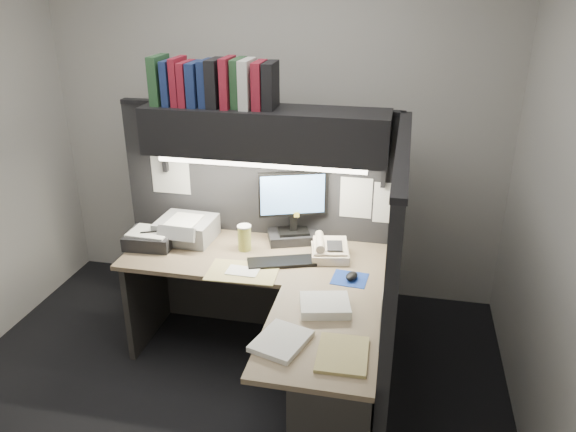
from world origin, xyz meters
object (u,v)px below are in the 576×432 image
(desk, at_px, (287,350))
(coffee_cup, at_px, (244,238))
(keyboard, at_px, (282,262))
(telephone, at_px, (330,251))
(overhead_shelf, at_px, (265,132))
(printer, at_px, (187,229))
(monitor, at_px, (293,214))
(notebook_stack, at_px, (151,239))

(desk, relative_size, coffee_cup, 10.41)
(keyboard, distance_m, telephone, 0.32)
(desk, relative_size, keyboard, 3.97)
(desk, distance_m, overhead_shelf, 1.33)
(coffee_cup, bearing_deg, telephone, 0.47)
(desk, distance_m, keyboard, 0.59)
(coffee_cup, height_order, printer, coffee_cup)
(keyboard, bearing_deg, printer, 143.30)
(coffee_cup, bearing_deg, keyboard, -26.59)
(telephone, height_order, coffee_cup, coffee_cup)
(monitor, xyz_separation_m, coffee_cup, (-0.29, -0.19, -0.12))
(desk, bearing_deg, printer, 140.51)
(desk, bearing_deg, notebook_stack, 152.13)
(overhead_shelf, xyz_separation_m, coffee_cup, (-0.12, -0.13, -0.69))
(keyboard, bearing_deg, telephone, 7.19)
(telephone, bearing_deg, notebook_stack, 172.47)
(monitor, distance_m, notebook_stack, 0.97)
(keyboard, bearing_deg, overhead_shelf, 101.66)
(desk, bearing_deg, coffee_cup, 123.77)
(coffee_cup, bearing_deg, printer, 170.11)
(printer, bearing_deg, monitor, 11.74)
(desk, relative_size, printer, 4.59)
(overhead_shelf, relative_size, notebook_stack, 4.99)
(keyboard, bearing_deg, notebook_stack, 155.72)
(telephone, height_order, printer, printer)
(keyboard, relative_size, coffee_cup, 2.62)
(overhead_shelf, bearing_deg, telephone, -15.15)
(overhead_shelf, height_order, monitor, overhead_shelf)
(keyboard, bearing_deg, desk, -94.08)
(keyboard, height_order, telephone, telephone)
(desk, xyz_separation_m, monitor, (-0.13, 0.82, 0.49))
(monitor, height_order, keyboard, monitor)
(notebook_stack, bearing_deg, monitor, 15.94)
(overhead_shelf, bearing_deg, notebook_stack, -165.35)
(notebook_stack, bearing_deg, telephone, 3.56)
(desk, bearing_deg, overhead_shelf, 111.79)
(overhead_shelf, height_order, coffee_cup, overhead_shelf)
(monitor, xyz_separation_m, notebook_stack, (-0.92, -0.26, -0.15))
(monitor, bearing_deg, overhead_shelf, -178.75)
(keyboard, distance_m, notebook_stack, 0.92)
(monitor, distance_m, keyboard, 0.38)
(printer, bearing_deg, telephone, -1.57)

